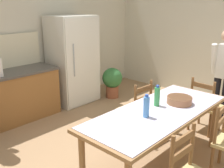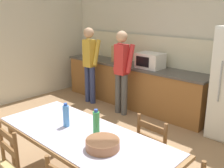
# 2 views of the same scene
# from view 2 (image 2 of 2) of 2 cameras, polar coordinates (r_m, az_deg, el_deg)

# --- Properties ---
(wall_back) EXTENTS (6.52, 0.12, 2.90)m
(wall_back) POSITION_cam_2_polar(r_m,az_deg,el_deg) (5.21, 18.00, 8.93)
(wall_back) COLOR beige
(wall_back) RESTS_ON ground
(kitchen_counter) EXTENTS (3.44, 0.66, 0.89)m
(kitchen_counter) POSITION_cam_2_polar(r_m,az_deg,el_deg) (5.67, 4.37, -0.13)
(kitchen_counter) COLOR brown
(kitchen_counter) RESTS_ON ground
(counter_splashback) EXTENTS (3.40, 0.03, 0.60)m
(counter_splashback) POSITION_cam_2_polar(r_m,az_deg,el_deg) (5.75, 6.51, 7.64)
(counter_splashback) COLOR beige
(counter_splashback) RESTS_ON kitchen_counter
(microwave) EXTENTS (0.50, 0.39, 0.30)m
(microwave) POSITION_cam_2_polar(r_m,az_deg,el_deg) (5.24, 8.33, 5.07)
(microwave) COLOR white
(microwave) RESTS_ON kitchen_counter
(paper_bag) EXTENTS (0.24, 0.16, 0.36)m
(paper_bag) POSITION_cam_2_polar(r_m,az_deg,el_deg) (5.75, 1.28, 6.54)
(paper_bag) COLOR tan
(paper_bag) RESTS_ON kitchen_counter
(dining_table) EXTENTS (2.12, 0.85, 0.78)m
(dining_table) POSITION_cam_2_polar(r_m,az_deg,el_deg) (2.83, -6.47, -12.15)
(dining_table) COLOR olive
(dining_table) RESTS_ON ground
(bottle_near_centre) EXTENTS (0.07, 0.07, 0.27)m
(bottle_near_centre) POSITION_cam_2_polar(r_m,az_deg,el_deg) (2.93, -9.97, -6.80)
(bottle_near_centre) COLOR #4C8ED6
(bottle_near_centre) RESTS_ON dining_table
(bottle_off_centre) EXTENTS (0.07, 0.07, 0.27)m
(bottle_off_centre) POSITION_cam_2_polar(r_m,az_deg,el_deg) (2.73, -3.46, -8.36)
(bottle_off_centre) COLOR green
(bottle_off_centre) RESTS_ON dining_table
(serving_bowl) EXTENTS (0.32, 0.32, 0.09)m
(serving_bowl) POSITION_cam_2_polar(r_m,az_deg,el_deg) (2.49, -2.05, -12.84)
(serving_bowl) COLOR #9E6642
(serving_bowl) RESTS_ON dining_table
(chair_side_far_right) EXTENTS (0.44, 0.42, 0.91)m
(chair_side_far_right) POSITION_cam_2_polar(r_m,az_deg,el_deg) (3.16, 9.85, -14.54)
(chair_side_far_right) COLOR brown
(chair_side_far_right) RESTS_ON ground
(person_at_sink) EXTENTS (0.41, 0.29, 1.65)m
(person_at_sink) POSITION_cam_2_polar(r_m,az_deg,el_deg) (5.69, -4.87, 4.90)
(person_at_sink) COLOR navy
(person_at_sink) RESTS_ON ground
(person_at_counter) EXTENTS (0.41, 0.28, 1.64)m
(person_at_counter) POSITION_cam_2_polar(r_m,az_deg,el_deg) (5.04, 2.13, 3.37)
(person_at_counter) COLOR #4C4C4C
(person_at_counter) RESTS_ON ground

